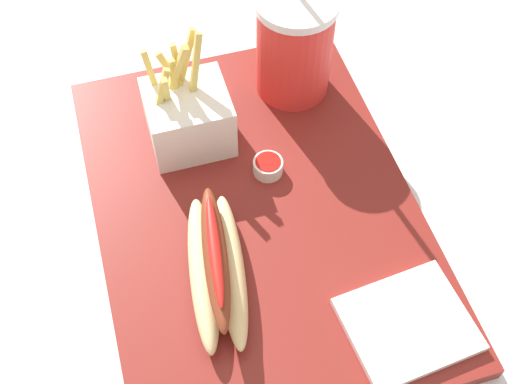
{
  "coord_description": "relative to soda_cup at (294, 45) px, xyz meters",
  "views": [
    {
      "loc": [
        -0.38,
        0.11,
        0.63
      ],
      "look_at": [
        0.0,
        0.0,
        0.05
      ],
      "focal_mm": 45.72,
      "sensor_mm": 36.0,
      "label": 1
    }
  ],
  "objects": [
    {
      "name": "food_tray",
      "position": [
        -0.17,
        0.1,
        -0.08
      ],
      "size": [
        0.49,
        0.35,
        0.02
      ],
      "primitive_type": "cube",
      "color": "maroon",
      "rests_on": "ground_plane"
    },
    {
      "name": "hot_dog_1",
      "position": [
        -0.24,
        0.16,
        -0.04
      ],
      "size": [
        0.18,
        0.08,
        0.06
      ],
      "color": "#E5C689",
      "rests_on": "food_tray"
    },
    {
      "name": "ketchup_cup_1",
      "position": [
        -0.12,
        0.07,
        -0.06
      ],
      "size": [
        0.03,
        0.03,
        0.02
      ],
      "color": "white",
      "rests_on": "food_tray"
    },
    {
      "name": "napkin_stack",
      "position": [
        -0.34,
        -0.01,
        -0.06
      ],
      "size": [
        0.11,
        0.13,
        0.01
      ],
      "primitive_type": "cube",
      "rotation": [
        0.0,
        0.0,
        0.09
      ],
      "color": "white",
      "rests_on": "food_tray"
    },
    {
      "name": "soda_cup",
      "position": [
        0.0,
        0.0,
        0.0
      ],
      "size": [
        0.1,
        0.1,
        0.23
      ],
      "color": "red",
      "rests_on": "food_tray"
    },
    {
      "name": "ground_plane",
      "position": [
        -0.17,
        0.1,
        -0.1
      ],
      "size": [
        2.4,
        2.4,
        0.02
      ],
      "primitive_type": "cube",
      "color": "silver"
    },
    {
      "name": "fries_basket",
      "position": [
        -0.05,
        0.14,
        -0.03
      ],
      "size": [
        0.09,
        0.09,
        0.14
      ],
      "color": "white",
      "rests_on": "food_tray"
    }
  ]
}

